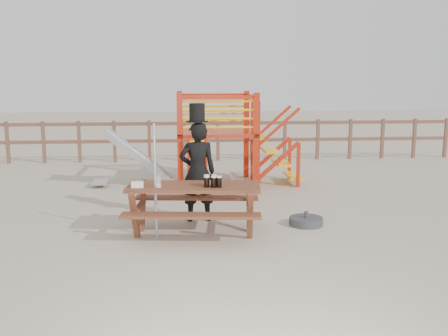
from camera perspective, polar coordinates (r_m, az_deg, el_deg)
ground at (r=7.93m, az=-0.56°, el=-7.28°), size 60.00×60.00×0.00m
back_fence at (r=14.65m, az=-2.66°, el=3.68°), size 15.09×0.09×1.20m
playground_fort at (r=11.22m, az=-1.34°, el=3.46°), size 4.71×1.84×2.10m
picnic_table at (r=7.68m, az=-3.45°, el=-4.07°), size 2.15×1.60×0.78m
man_with_hat at (r=8.36m, az=-3.04°, el=-0.12°), size 0.65×0.46×1.98m
metal_pole at (r=7.48m, az=-7.85°, el=-1.55°), size 0.04×0.04×1.74m
parasol_base at (r=8.37m, az=9.35°, el=-6.01°), size 0.55×0.55×0.23m
paper_bag at (r=7.57m, az=-9.88°, el=-1.86°), size 0.19×0.15×0.08m
stout_pints at (r=7.47m, az=-1.38°, el=-1.51°), size 0.26×0.20×0.17m
empty_glasses at (r=7.57m, az=-7.55°, el=-1.57°), size 0.10×0.24×0.15m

